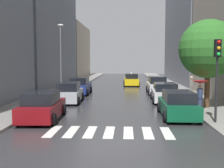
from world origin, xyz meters
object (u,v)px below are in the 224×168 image
at_px(traffic_light_right_corner, 217,62).
at_px(lamp_post_left, 61,54).
at_px(street_tree_right, 208,49).
at_px(pedestrian_far_side, 191,86).
at_px(pedestrian_by_kerb, 200,89).
at_px(parked_car_right_second, 165,93).
at_px(parked_car_right_third, 157,85).
at_px(taxi_midroad, 131,80).
at_px(parked_car_right_nearest, 178,105).
at_px(parked_car_left_third, 80,86).
at_px(parked_car_left_second, 69,93).
at_px(parked_car_left_nearest, 42,107).

relative_size(traffic_light_right_corner, lamp_post_left, 0.64).
bearing_deg(street_tree_right, pedestrian_far_side, 88.63).
xyz_separation_m(pedestrian_by_kerb, street_tree_right, (0.79, 1.20, 2.58)).
bearing_deg(parked_car_right_second, parked_car_right_third, 1.96).
bearing_deg(taxi_midroad, parked_car_right_nearest, -174.46).
bearing_deg(lamp_post_left, parked_car_left_third, 32.64).
xyz_separation_m(parked_car_left_second, lamp_post_left, (-1.69, 4.52, 3.26)).
bearing_deg(parked_car_left_second, parked_car_left_nearest, 176.20).
height_order(taxi_midroad, pedestrian_far_side, pedestrian_far_side).
relative_size(parked_car_left_nearest, taxi_midroad, 0.96).
bearing_deg(taxi_midroad, traffic_light_right_corner, -171.07).
bearing_deg(pedestrian_far_side, parked_car_right_third, 6.36).
relative_size(parked_car_right_second, parked_car_right_third, 0.98).
bearing_deg(parked_car_left_second, pedestrian_far_side, -79.03).
height_order(pedestrian_by_kerb, pedestrian_far_side, pedestrian_by_kerb).
height_order(parked_car_left_second, lamp_post_left, lamp_post_left).
height_order(pedestrian_far_side, street_tree_right, street_tree_right).
xyz_separation_m(street_tree_right, lamp_post_left, (-11.88, 7.14, -0.12)).
distance_m(parked_car_right_second, parked_car_right_third, 5.65).
xyz_separation_m(traffic_light_right_corner, lamp_post_left, (-11.00, 11.85, 0.74)).
bearing_deg(parked_car_left_nearest, taxi_midroad, -16.57).
xyz_separation_m(pedestrian_by_kerb, pedestrian_far_side, (0.91, 6.32, -0.43)).
distance_m(taxi_midroad, lamp_post_left, 13.33).
relative_size(parked_car_right_second, traffic_light_right_corner, 1.05).
bearing_deg(parked_car_right_nearest, street_tree_right, -41.26).
height_order(parked_car_right_second, taxi_midroad, taxi_midroad).
bearing_deg(parked_car_right_second, parked_car_left_nearest, 134.64).
height_order(parked_car_left_second, parked_car_left_third, parked_car_left_third).
bearing_deg(street_tree_right, parked_car_right_nearest, -131.49).
bearing_deg(pedestrian_by_kerb, street_tree_right, 120.62).
bearing_deg(parked_car_right_second, parked_car_left_third, 60.58).
bearing_deg(parked_car_left_third, pedestrian_far_side, -106.98).
distance_m(parked_car_right_nearest, pedestrian_by_kerb, 2.48).
xyz_separation_m(parked_car_left_third, lamp_post_left, (-1.62, -1.04, 3.24)).
bearing_deg(parked_car_right_nearest, parked_car_left_second, 55.08).
bearing_deg(taxi_midroad, parked_car_right_second, -171.37).
distance_m(parked_car_right_third, lamp_post_left, 10.16).
bearing_deg(parked_car_right_nearest, parked_car_left_third, 35.52).
height_order(parked_car_left_third, parked_car_right_nearest, parked_car_left_third).
relative_size(parked_car_left_second, lamp_post_left, 0.63).
bearing_deg(parked_car_left_second, parked_car_right_second, -86.62).
bearing_deg(parked_car_left_second, street_tree_right, -107.12).
xyz_separation_m(parked_car_right_nearest, traffic_light_right_corner, (1.60, -1.91, 2.54)).
height_order(parked_car_right_nearest, parked_car_right_third, parked_car_right_third).
bearing_deg(parked_car_left_nearest, parked_car_right_second, -49.82).
xyz_separation_m(taxi_midroad, traffic_light_right_corner, (4.05, -22.75, 2.52)).
bearing_deg(parked_car_left_second, parked_car_right_third, -52.80).
bearing_deg(parked_car_right_nearest, traffic_light_right_corner, -139.76).
height_order(pedestrian_by_kerb, street_tree_right, street_tree_right).
bearing_deg(traffic_light_right_corner, taxi_midroad, 100.09).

